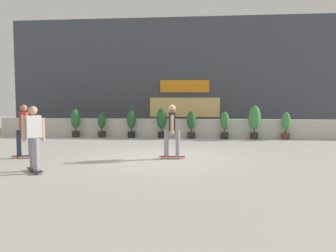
% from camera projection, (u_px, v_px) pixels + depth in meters
% --- Properties ---
extents(ground_plane, '(48.00, 48.00, 0.00)m').
position_uv_depth(ground_plane, '(163.00, 158.00, 11.09)').
color(ground_plane, '#B2AFA8').
extents(planter_wall, '(18.00, 0.40, 0.90)m').
position_uv_depth(planter_wall, '(177.00, 128.00, 17.01)').
color(planter_wall, beige).
rests_on(planter_wall, ground).
extents(building_backdrop, '(20.00, 2.08, 6.50)m').
position_uv_depth(building_backdrop, '(182.00, 76.00, 20.76)').
color(building_backdrop, '#424751').
rests_on(building_backdrop, ground).
extents(potted_plant_0, '(0.45, 0.45, 1.38)m').
position_uv_depth(potted_plant_0, '(75.00, 121.00, 17.04)').
color(potted_plant_0, '#2D2823').
rests_on(potted_plant_0, ground).
extents(potted_plant_1, '(0.37, 0.37, 1.21)m').
position_uv_depth(potted_plant_1, '(102.00, 124.00, 16.92)').
color(potted_plant_1, '#2D2823').
rests_on(potted_plant_1, ground).
extents(potted_plant_2, '(0.43, 0.43, 1.33)m').
position_uv_depth(potted_plant_2, '(131.00, 122.00, 16.76)').
color(potted_plant_2, black).
rests_on(potted_plant_2, ground).
extents(potted_plant_3, '(0.48, 0.48, 1.44)m').
position_uv_depth(potted_plant_3, '(162.00, 121.00, 16.61)').
color(potted_plant_3, black).
rests_on(potted_plant_3, ground).
extents(potted_plant_4, '(0.42, 0.42, 1.30)m').
position_uv_depth(potted_plant_4, '(191.00, 123.00, 16.47)').
color(potted_plant_4, '#2D2823').
rests_on(potted_plant_4, ground).
extents(potted_plant_5, '(0.41, 0.41, 1.28)m').
position_uv_depth(potted_plant_5, '(225.00, 124.00, 16.31)').
color(potted_plant_5, '#2D2823').
rests_on(potted_plant_5, ground).
extents(potted_plant_6, '(0.55, 0.55, 1.58)m').
position_uv_depth(potted_plant_6, '(255.00, 119.00, 16.16)').
color(potted_plant_6, '#2D2823').
rests_on(potted_plant_6, ground).
extents(potted_plant_7, '(0.40, 0.40, 1.27)m').
position_uv_depth(potted_plant_7, '(286.00, 124.00, 16.03)').
color(potted_plant_7, brown).
rests_on(potted_plant_7, ground).
extents(skater_by_wall_right, '(0.81, 0.56, 1.70)m').
position_uv_depth(skater_by_wall_right, '(172.00, 129.00, 10.82)').
color(skater_by_wall_right, maroon).
rests_on(skater_by_wall_right, ground).
extents(skater_far_right, '(0.82, 0.55, 1.70)m').
position_uv_depth(skater_far_right, '(24.00, 129.00, 10.94)').
color(skater_far_right, maroon).
rests_on(skater_far_right, ground).
extents(skater_foreground, '(0.68, 0.73, 1.70)m').
position_uv_depth(skater_foreground, '(34.00, 136.00, 8.79)').
color(skater_foreground, black).
rests_on(skater_foreground, ground).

